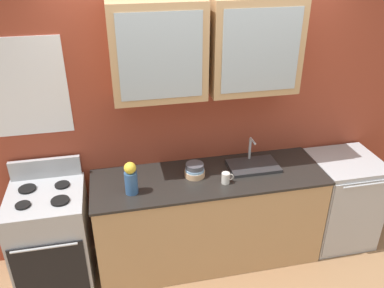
{
  "coord_description": "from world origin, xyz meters",
  "views": [
    {
      "loc": [
        -0.77,
        -2.86,
        2.8
      ],
      "look_at": [
        -0.16,
        0.0,
        1.25
      ],
      "focal_mm": 37.13,
      "sensor_mm": 36.0,
      "label": 1
    }
  ],
  "objects_px": {
    "sink_faucet": "(253,165)",
    "vase": "(131,178)",
    "bowl_stack": "(195,170)",
    "cup_near_sink": "(226,178)",
    "stove_range": "(53,238)",
    "dishwasher": "(340,200)"
  },
  "relations": [
    {
      "from": "cup_near_sink",
      "to": "vase",
      "type": "bearing_deg",
      "value": 178.48
    },
    {
      "from": "stove_range",
      "to": "vase",
      "type": "relative_size",
      "value": 3.8
    },
    {
      "from": "sink_faucet",
      "to": "dishwasher",
      "type": "relative_size",
      "value": 0.5
    },
    {
      "from": "sink_faucet",
      "to": "bowl_stack",
      "type": "height_order",
      "value": "sink_faucet"
    },
    {
      "from": "cup_near_sink",
      "to": "dishwasher",
      "type": "xyz_separation_m",
      "value": [
        1.24,
        0.13,
        -0.5
      ]
    },
    {
      "from": "vase",
      "to": "sink_faucet",
      "type": "bearing_deg",
      "value": 8.88
    },
    {
      "from": "bowl_stack",
      "to": "cup_near_sink",
      "type": "xyz_separation_m",
      "value": [
        0.24,
        -0.16,
        -0.01
      ]
    },
    {
      "from": "sink_faucet",
      "to": "vase",
      "type": "distance_m",
      "value": 1.13
    },
    {
      "from": "bowl_stack",
      "to": "dishwasher",
      "type": "height_order",
      "value": "bowl_stack"
    },
    {
      "from": "stove_range",
      "to": "dishwasher",
      "type": "bearing_deg",
      "value": -0.09
    },
    {
      "from": "stove_range",
      "to": "vase",
      "type": "bearing_deg",
      "value": -8.73
    },
    {
      "from": "cup_near_sink",
      "to": "stove_range",
      "type": "bearing_deg",
      "value": 175.06
    },
    {
      "from": "cup_near_sink",
      "to": "sink_faucet",
      "type": "bearing_deg",
      "value": 31.62
    },
    {
      "from": "bowl_stack",
      "to": "cup_near_sink",
      "type": "bearing_deg",
      "value": -34.78
    },
    {
      "from": "stove_range",
      "to": "sink_faucet",
      "type": "relative_size",
      "value": 2.42
    },
    {
      "from": "sink_faucet",
      "to": "bowl_stack",
      "type": "xyz_separation_m",
      "value": [
        -0.55,
        -0.03,
        0.04
      ]
    },
    {
      "from": "sink_faucet",
      "to": "vase",
      "type": "height_order",
      "value": "vase"
    },
    {
      "from": "bowl_stack",
      "to": "dishwasher",
      "type": "bearing_deg",
      "value": -1.49
    },
    {
      "from": "stove_range",
      "to": "bowl_stack",
      "type": "distance_m",
      "value": 1.37
    },
    {
      "from": "stove_range",
      "to": "dishwasher",
      "type": "height_order",
      "value": "stove_range"
    },
    {
      "from": "vase",
      "to": "dishwasher",
      "type": "distance_m",
      "value": 2.12
    },
    {
      "from": "dishwasher",
      "to": "stove_range",
      "type": "bearing_deg",
      "value": 179.91
    }
  ]
}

